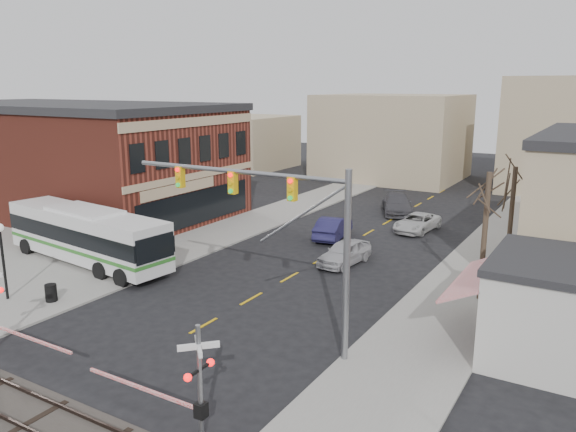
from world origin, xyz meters
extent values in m
plane|color=black|center=(0.00, 0.00, 0.00)|extent=(160.00, 160.00, 0.00)
cube|color=gray|center=(-9.50, 20.00, 0.06)|extent=(5.00, 60.00, 0.12)
cube|color=gray|center=(9.50, 20.00, 0.06)|extent=(5.00, 60.00, 0.12)
cube|color=#2D231E|center=(0.00, -7.52, 0.12)|extent=(160.00, 0.08, 0.14)
cube|color=#2D231E|center=(0.00, -6.08, 0.12)|extent=(160.00, 0.08, 0.14)
cube|color=maroon|center=(-27.00, 16.00, 4.50)|extent=(30.00, 15.00, 9.00)
cube|color=#262628|center=(-27.00, 16.00, 9.30)|extent=(30.40, 15.40, 0.60)
cube|color=tan|center=(-11.95, 16.00, 4.30)|extent=(0.10, 15.00, 0.50)
cube|color=tan|center=(-11.95, 16.00, 8.40)|extent=(0.10, 15.00, 0.70)
cube|color=black|center=(-11.95, 16.00, 1.80)|extent=(0.08, 13.00, 2.60)
cube|color=red|center=(11.20, 7.00, 3.00)|extent=(1.68, 6.00, 0.87)
cylinder|color=#382B21|center=(10.50, 12.00, 3.50)|extent=(0.28, 0.28, 6.75)
cylinder|color=#382B21|center=(10.80, 18.00, 3.27)|extent=(0.28, 0.28, 6.30)
cylinder|color=#382B21|center=(11.00, 26.00, 3.72)|extent=(0.28, 0.28, 7.20)
cube|color=silver|center=(-12.37, 5.70, 1.93)|extent=(13.47, 4.33, 2.97)
cube|color=black|center=(-12.37, 5.70, 2.15)|extent=(13.52, 4.38, 0.99)
cube|color=#2E7627|center=(-12.37, 5.70, 1.27)|extent=(13.52, 4.38, 0.22)
cylinder|color=black|center=(-12.37, 5.70, 0.55)|extent=(1.42, 2.97, 1.10)
cylinder|color=gray|center=(7.20, 2.28, 4.00)|extent=(0.28, 0.28, 8.00)
cylinder|color=gray|center=(1.80, 2.28, 7.50)|extent=(10.82, 0.20, 0.20)
cube|color=gold|center=(4.70, 2.28, 7.00)|extent=(0.35, 0.30, 1.00)
cube|color=gold|center=(1.70, 2.28, 7.00)|extent=(0.35, 0.30, 1.00)
cube|color=gold|center=(-1.30, 2.28, 7.00)|extent=(0.35, 0.30, 1.00)
sphere|color=#FF0C0C|center=(-6.27, -3.91, 2.50)|extent=(0.26, 0.26, 0.26)
cube|color=#FF0C0C|center=(-3.67, -4.46, 1.10)|extent=(5.00, 0.10, 0.10)
cylinder|color=gray|center=(5.59, -4.93, 2.00)|extent=(0.16, 0.16, 4.00)
cube|color=silver|center=(5.59, -4.93, 3.30)|extent=(1.00, 1.00, 0.18)
cube|color=silver|center=(5.59, -4.93, 3.30)|extent=(1.00, 1.00, 0.18)
sphere|color=#FF0C0C|center=(5.59, -5.48, 2.50)|extent=(0.26, 0.26, 0.26)
sphere|color=#FF0C0C|center=(5.59, -4.38, 2.50)|extent=(0.26, 0.26, 0.26)
cube|color=black|center=(5.59, -4.93, 1.10)|extent=(0.35, 0.35, 0.50)
cube|color=#FF0C0C|center=(2.99, -4.93, 1.10)|extent=(5.00, 0.10, 0.10)
cylinder|color=black|center=(-10.90, -0.83, 1.98)|extent=(0.14, 0.14, 3.73)
cylinder|color=black|center=(-8.63, 0.16, 0.57)|extent=(0.60, 0.60, 0.91)
imported|color=#ADACB1|center=(1.71, 13.98, 0.77)|extent=(2.27, 4.69, 1.54)
imported|color=#1C1A42|center=(-1.68, 19.18, 0.82)|extent=(2.58, 5.20, 1.64)
imported|color=#BABABA|center=(3.02, 24.38, 0.69)|extent=(2.80, 5.16, 1.37)
imported|color=#3F3E43|center=(-0.51, 29.58, 0.85)|extent=(4.57, 6.31, 1.70)
imported|color=#514541|center=(-9.63, 4.79, 1.08)|extent=(0.52, 0.74, 1.92)
imported|color=#2F3B53|center=(-11.43, 6.83, 1.05)|extent=(1.14, 1.07, 1.87)
camera|label=1|loc=(16.08, -17.15, 11.14)|focal=35.00mm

